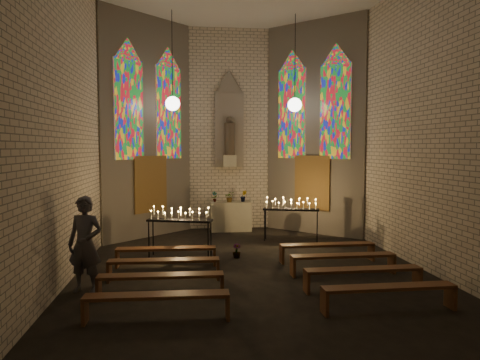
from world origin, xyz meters
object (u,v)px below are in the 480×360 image
(altar, at_px, (231,216))
(visitor, at_px, (85,244))
(aisle_flower_pot, at_px, (237,251))
(votive_stand_left, at_px, (180,217))
(votive_stand_right, at_px, (291,206))

(altar, distance_m, visitor, 7.37)
(altar, relative_size, aisle_flower_pot, 3.82)
(aisle_flower_pot, bearing_deg, visitor, -142.71)
(votive_stand_left, height_order, visitor, visitor)
(votive_stand_right, bearing_deg, aisle_flower_pot, -117.91)
(aisle_flower_pot, height_order, votive_stand_right, votive_stand_right)
(altar, height_order, aisle_flower_pot, altar)
(aisle_flower_pot, height_order, votive_stand_left, votive_stand_left)
(votive_stand_right, distance_m, visitor, 6.86)
(altar, relative_size, visitor, 0.73)
(visitor, bearing_deg, votive_stand_left, 72.25)
(votive_stand_left, bearing_deg, altar, 81.83)
(votive_stand_left, xyz_separation_m, votive_stand_right, (3.35, 1.77, 0.00))
(aisle_flower_pot, bearing_deg, votive_stand_left, 170.40)
(votive_stand_right, bearing_deg, altar, 145.83)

